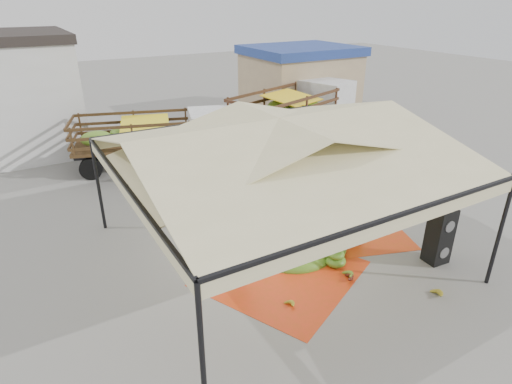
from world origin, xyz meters
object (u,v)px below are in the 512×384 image
speaker_stack (439,235)px  truck_left (161,134)px  banana_heap (288,215)px  vendor (254,174)px  truck_right (300,107)px

speaker_stack → truck_left: (-4.13, 11.15, 0.58)m
banana_heap → truck_left: bearing=100.2°
truck_left → vendor: bearing=-49.7°
banana_heap → truck_right: (6.15, 8.09, 0.99)m
vendor → truck_left: size_ratio=0.23×
banana_heap → vendor: 3.17m
speaker_stack → truck_left: truck_left is taller
vendor → truck_left: (-1.96, 4.63, 0.61)m
banana_heap → vendor: vendor is taller
truck_left → speaker_stack: bearing=-52.3°
banana_heap → speaker_stack: speaker_stack is taller
speaker_stack → truck_left: size_ratio=0.23×
vendor → truck_right: (5.58, 4.97, 0.82)m
speaker_stack → truck_right: 12.00m
banana_heap → truck_left: (-1.39, 7.75, 0.77)m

